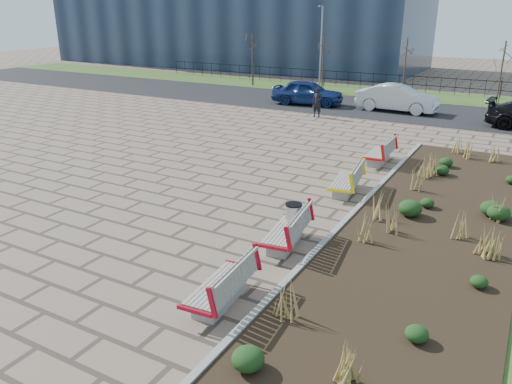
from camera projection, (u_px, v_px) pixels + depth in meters
The scene contains 19 objects.
ground at pixel (151, 249), 13.13m from camera, with size 120.00×120.00×0.00m, color #715F4D.
planting_bed at pixel (434, 227), 14.34m from camera, with size 4.50×18.00×0.10m, color black.
planting_curb at pixel (356, 211), 15.40m from camera, with size 0.16×18.00×0.15m, color gray.
grass_verge_far at pixel (407, 95), 36.02m from camera, with size 80.00×5.00×0.04m, color #33511E.
road at pixel (384, 109), 31.12m from camera, with size 80.00×7.00×0.02m, color black.
bench_a at pixel (219, 283), 10.55m from camera, with size 0.90×2.10×1.00m, color #AB0B20, non-canonical shape.
bench_b at pixel (285, 229), 13.14m from camera, with size 0.90×2.10×1.00m, color red, non-canonical shape.
bench_c at pixel (345, 179), 16.92m from camera, with size 0.90×2.10×1.00m, color yellow, non-canonical shape.
bench_d at pixel (379, 151), 20.21m from camera, with size 0.90×2.10×1.00m, color red, non-canonical shape.
litter_bin at pixel (293, 221), 13.68m from camera, with size 0.44×0.44×0.95m, color #B2B2B7.
pedestrian at pixel (317, 102), 28.60m from camera, with size 0.61×0.40×1.68m, color black.
car_blue at pixel (308, 92), 32.22m from camera, with size 1.84×4.58×1.56m, color navy.
car_silver at pixel (397, 98), 30.08m from camera, with size 1.68×4.82×1.59m, color silver.
tree_a at pixel (252, 60), 39.59m from camera, with size 1.40×1.40×4.00m, color #4C3D2D, non-canonical shape.
tree_b at pixel (323, 64), 36.84m from camera, with size 1.40×1.40×4.00m, color #4C3D2D, non-canonical shape.
tree_c at pixel (405, 68), 34.09m from camera, with size 1.40×1.40×4.00m, color #4C3D2D, non-canonical shape.
tree_d at pixel (501, 74), 31.34m from camera, with size 1.40×1.40×4.00m, color #4C3D2D, non-canonical shape.
lamp_west at pixel (321, 50), 36.08m from camera, with size 0.24×0.60×6.00m, color gray, non-canonical shape.
railing_fence at pixel (413, 84), 37.03m from camera, with size 44.00×0.10×1.20m, color black, non-canonical shape.
Camera 1 is at (8.18, -8.92, 5.98)m, focal length 35.00 mm.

